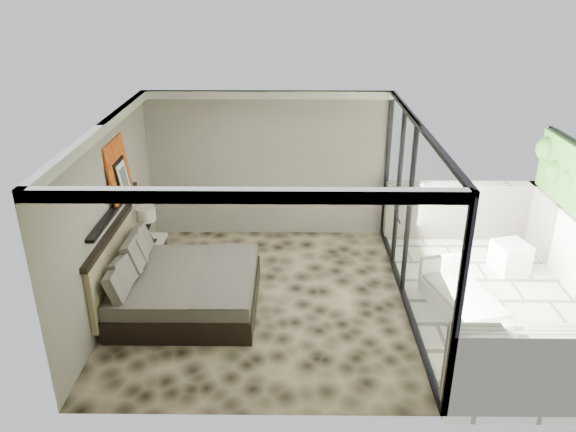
{
  "coord_description": "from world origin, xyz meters",
  "views": [
    {
      "loc": [
        0.49,
        -7.56,
        4.75
      ],
      "look_at": [
        0.41,
        0.4,
        1.27
      ],
      "focal_mm": 35.0,
      "sensor_mm": 36.0,
      "label": 1
    }
  ],
  "objects_px": {
    "nightstand": "(151,252)",
    "table_lamp": "(146,220)",
    "ottoman": "(510,257)",
    "bed": "(180,287)",
    "lounger": "(461,299)"
  },
  "relations": [
    {
      "from": "bed",
      "to": "nightstand",
      "type": "relative_size",
      "value": 4.11
    },
    {
      "from": "ottoman",
      "to": "lounger",
      "type": "xyz_separation_m",
      "value": [
        -1.16,
        -1.23,
        -0.08
      ]
    },
    {
      "from": "nightstand",
      "to": "lounger",
      "type": "height_order",
      "value": "lounger"
    },
    {
      "from": "bed",
      "to": "nightstand",
      "type": "distance_m",
      "value": 1.51
    },
    {
      "from": "bed",
      "to": "table_lamp",
      "type": "distance_m",
      "value": 1.56
    },
    {
      "from": "lounger",
      "to": "table_lamp",
      "type": "bearing_deg",
      "value": 151.25
    },
    {
      "from": "nightstand",
      "to": "ottoman",
      "type": "height_order",
      "value": "nightstand"
    },
    {
      "from": "nightstand",
      "to": "table_lamp",
      "type": "distance_m",
      "value": 0.65
    },
    {
      "from": "bed",
      "to": "ottoman",
      "type": "relative_size",
      "value": 4.14
    },
    {
      "from": "bed",
      "to": "table_lamp",
      "type": "relative_size",
      "value": 3.57
    },
    {
      "from": "table_lamp",
      "to": "lounger",
      "type": "relative_size",
      "value": 0.37
    },
    {
      "from": "nightstand",
      "to": "ottoman",
      "type": "bearing_deg",
      "value": 9.51
    },
    {
      "from": "nightstand",
      "to": "lounger",
      "type": "relative_size",
      "value": 0.32
    },
    {
      "from": "bed",
      "to": "lounger",
      "type": "height_order",
      "value": "bed"
    },
    {
      "from": "table_lamp",
      "to": "bed",
      "type": "bearing_deg",
      "value": -58.78
    }
  ]
}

